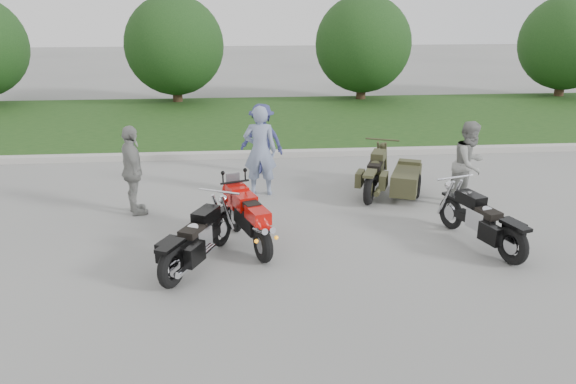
{
  "coord_description": "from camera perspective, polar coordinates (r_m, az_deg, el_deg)",
  "views": [
    {
      "loc": [
        -0.62,
        -7.89,
        3.91
      ],
      "look_at": [
        0.12,
        0.96,
        0.8
      ],
      "focal_mm": 35.0,
      "sensor_mm": 36.0,
      "label": 1
    }
  ],
  "objects": [
    {
      "name": "tree_mid_left",
      "position": [
        21.59,
        -11.47,
        14.39
      ],
      "size": [
        3.6,
        3.6,
        4.0
      ],
      "color": "#3F2B1C",
      "rests_on": "ground"
    },
    {
      "name": "sportbike_red",
      "position": [
        9.12,
        -4.01,
        -2.55
      ],
      "size": [
        0.78,
        1.8,
        0.89
      ],
      "rotation": [
        0.0,
        0.0,
        0.34
      ],
      "color": "black",
      "rests_on": "ground"
    },
    {
      "name": "tree_mid_right",
      "position": [
        21.95,
        7.62,
        14.67
      ],
      "size": [
        3.6,
        3.6,
        4.0
      ],
      "color": "#3F2B1C",
      "rests_on": "ground"
    },
    {
      "name": "tree_far_right",
      "position": [
        24.89,
        26.46,
        13.42
      ],
      "size": [
        3.6,
        3.6,
        4.0
      ],
      "color": "#3F2B1C",
      "rests_on": "ground"
    },
    {
      "name": "person_grey",
      "position": [
        11.4,
        17.94,
        2.72
      ],
      "size": [
        1.03,
        0.99,
        1.68
      ],
      "primitive_type": "imported",
      "rotation": [
        0.0,
        0.0,
        0.61
      ],
      "color": "gray",
      "rests_on": "ground"
    },
    {
      "name": "ground",
      "position": [
        8.82,
        -0.27,
        -6.99
      ],
      "size": [
        80.0,
        80.0,
        0.0
      ],
      "primitive_type": "plane",
      "color": "#999994",
      "rests_on": "ground"
    },
    {
      "name": "cruiser_left",
      "position": [
        8.57,
        -9.37,
        -5.04
      ],
      "size": [
        1.04,
        1.94,
        0.81
      ],
      "rotation": [
        0.0,
        0.0,
        -0.45
      ],
      "color": "black",
      "rests_on": "ground"
    },
    {
      "name": "curb",
      "position": [
        14.42,
        -2.16,
        3.88
      ],
      "size": [
        60.0,
        0.3,
        0.15
      ],
      "primitive_type": "cube",
      "color": "#B8B5AD",
      "rests_on": "ground"
    },
    {
      "name": "grass_strip",
      "position": [
        18.45,
        -2.78,
        7.28
      ],
      "size": [
        60.0,
        8.0,
        0.14
      ],
      "primitive_type": "cube",
      "color": "#365A1F",
      "rests_on": "ground"
    },
    {
      "name": "person_denim",
      "position": [
        12.88,
        -2.67,
        5.37
      ],
      "size": [
        1.21,
        1.02,
        1.62
      ],
      "primitive_type": "imported",
      "rotation": [
        0.0,
        0.0,
        -0.49
      ],
      "color": "navy",
      "rests_on": "ground"
    },
    {
      "name": "cruiser_right",
      "position": [
        9.66,
        19.3,
        -3.03
      ],
      "size": [
        0.8,
        2.05,
        0.81
      ],
      "rotation": [
        0.0,
        0.0,
        0.3
      ],
      "color": "black",
      "rests_on": "ground"
    },
    {
      "name": "person_stripe",
      "position": [
        11.46,
        -2.86,
        4.21
      ],
      "size": [
        0.72,
        0.52,
        1.85
      ],
      "primitive_type": "imported",
      "rotation": [
        0.0,
        0.0,
        3.03
      ],
      "color": "#7F8DAD",
      "rests_on": "ground"
    },
    {
      "name": "cruiser_sidecar",
      "position": [
        11.69,
        10.63,
        1.41
      ],
      "size": [
        1.5,
        2.01,
        0.82
      ],
      "rotation": [
        0.0,
        0.0,
        -0.39
      ],
      "color": "black",
      "rests_on": "ground"
    },
    {
      "name": "person_back",
      "position": [
        10.78,
        -15.5,
        2.1
      ],
      "size": [
        0.71,
        1.07,
        1.7
      ],
      "primitive_type": "imported",
      "rotation": [
        0.0,
        0.0,
        1.9
      ],
      "color": "gray",
      "rests_on": "ground"
    }
  ]
}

